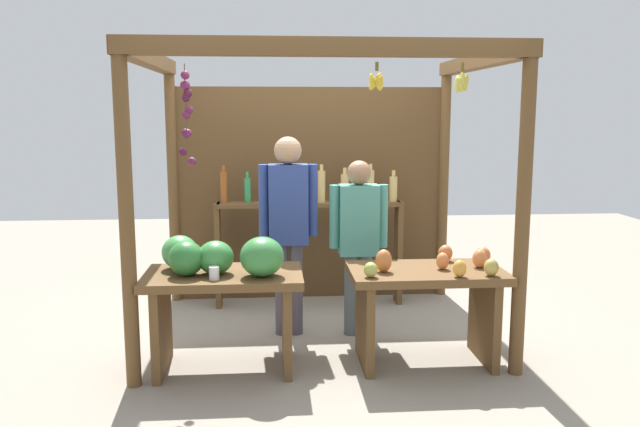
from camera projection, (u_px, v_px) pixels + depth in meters
ground_plane at (318, 330)px, 5.48m from camera, size 12.00×12.00×0.00m
market_stall at (314, 166)px, 5.70m from camera, size 2.79×2.15×2.32m
fruit_counter_left at (221, 281)px, 4.55m from camera, size 1.12×0.66×0.99m
fruit_counter_right at (428, 293)px, 4.70m from camera, size 1.12×0.64×0.88m
bottle_shelf_unit at (311, 222)px, 6.11m from camera, size 1.78×0.22×1.36m
vendor_man at (288, 217)px, 5.24m from camera, size 0.48×0.22×1.65m
vendor_woman at (359, 233)px, 5.26m from camera, size 0.48×0.20×1.46m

